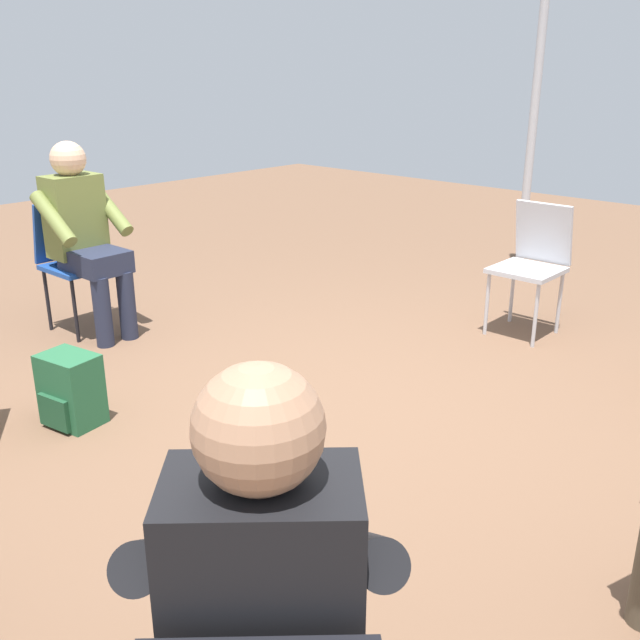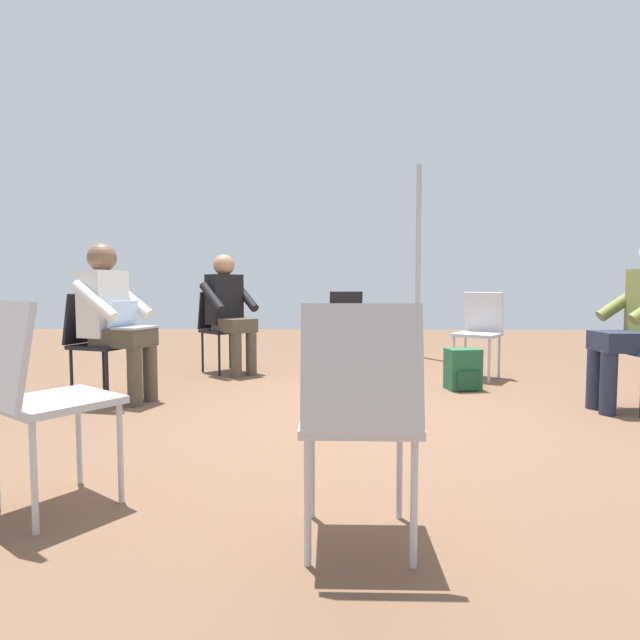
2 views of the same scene
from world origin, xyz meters
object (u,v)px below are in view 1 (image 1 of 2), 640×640
(person_in_olive, at_px, (84,230))
(chair_south, at_px, (533,259))
(chair_east, at_px, (73,256))
(backpack_near_laptop_user, at_px, (72,393))
(person_in_black, at_px, (268,606))

(person_in_olive, bearing_deg, chair_south, 131.83)
(chair_east, height_order, backpack_near_laptop_user, chair_east)
(chair_east, xyz_separation_m, person_in_black, (-3.45, 1.51, 0.20))
(chair_south, relative_size, person_in_olive, 0.69)
(chair_south, xyz_separation_m, person_in_olive, (2.10, 1.97, 0.20))
(chair_south, bearing_deg, backpack_near_laptop_user, 68.70)
(chair_east, distance_m, person_in_olive, 0.26)
(person_in_black, height_order, backpack_near_laptop_user, person_in_black)
(chair_east, height_order, person_in_black, person_in_black)
(chair_south, distance_m, backpack_near_laptop_user, 2.93)
(person_in_black, relative_size, person_in_olive, 1.00)
(person_in_black, distance_m, person_in_olive, 3.62)
(person_in_black, distance_m, backpack_near_laptop_user, 2.41)
(chair_south, relative_size, backpack_near_laptop_user, 2.36)
(person_in_olive, relative_size, backpack_near_laptop_user, 3.44)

